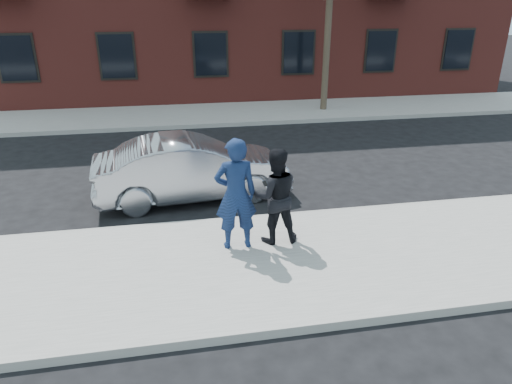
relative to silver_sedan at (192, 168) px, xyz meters
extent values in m
plane|color=black|center=(1.28, -3.11, -0.73)|extent=(100.00, 100.00, 0.00)
cube|color=gray|center=(1.28, -3.36, -0.65)|extent=(50.00, 3.50, 0.15)
cube|color=#999691|center=(1.28, -1.56, -0.65)|extent=(50.00, 0.10, 0.15)
cube|color=gray|center=(1.28, 8.14, -0.65)|extent=(50.00, 3.50, 0.15)
cube|color=#999691|center=(1.28, 6.34, -0.65)|extent=(50.00, 0.10, 0.15)
cube|color=black|center=(-6.22, 9.83, 1.47)|extent=(1.30, 0.06, 1.70)
cube|color=black|center=(5.18, 9.83, 1.47)|extent=(1.30, 0.06, 1.70)
cube|color=black|center=(12.78, 9.83, 1.47)|extent=(1.30, 0.06, 1.70)
cylinder|color=#3D3124|center=(5.78, 7.89, 1.52)|extent=(0.26, 0.26, 4.20)
imported|color=#999BA3|center=(0.00, 0.00, 0.00)|extent=(4.55, 1.98, 1.46)
imported|color=navy|center=(0.63, -2.72, 0.44)|extent=(0.76, 0.50, 2.05)
cube|color=black|center=(0.58, -2.50, 0.63)|extent=(0.07, 0.13, 0.08)
imported|color=black|center=(1.36, -2.63, 0.32)|extent=(0.88, 0.69, 1.79)
cube|color=black|center=(1.21, -2.45, 0.50)|extent=(0.09, 0.15, 0.06)
camera|label=1|loc=(-0.35, -9.99, 3.58)|focal=32.00mm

